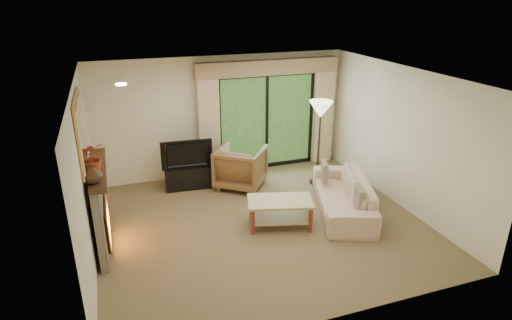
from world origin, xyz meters
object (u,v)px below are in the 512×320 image
object	(u,v)px
armchair	(241,167)
sofa	(343,194)
media_console	(188,177)
coffee_table	(280,213)

from	to	relation	value
armchair	sofa	xyz separation A→B (m)	(1.48, -1.64, -0.11)
media_console	armchair	world-z (taller)	armchair
armchair	media_console	bearing A→B (deg)	19.90
armchair	sofa	bearing A→B (deg)	168.77
armchair	sofa	distance (m)	2.21
coffee_table	armchair	bearing A→B (deg)	110.41
sofa	armchair	bearing A→B (deg)	-118.07
media_console	sofa	bearing A→B (deg)	-33.34
armchair	sofa	size ratio (longest dim) A/B	0.43
media_console	armchair	bearing A→B (deg)	-12.49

